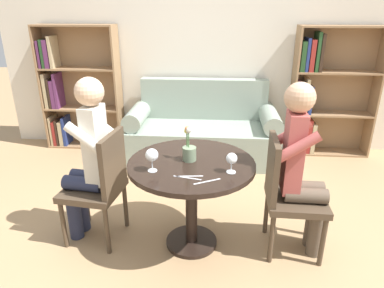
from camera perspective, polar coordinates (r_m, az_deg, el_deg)
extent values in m
plane|color=tan|center=(2.83, -0.08, -16.14)|extent=(16.00, 16.00, 0.00)
cube|color=silver|center=(4.38, 2.25, 16.72)|extent=(5.20, 0.05, 2.70)
cylinder|color=black|center=(2.47, -0.09, -3.40)|extent=(0.92, 0.92, 0.03)
cylinder|color=black|center=(2.63, -0.09, -10.09)|extent=(0.09, 0.09, 0.64)
cylinder|color=black|center=(2.82, -0.08, -15.90)|extent=(0.40, 0.40, 0.03)
cube|color=gray|center=(4.18, 1.75, 0.35)|extent=(1.79, 0.80, 0.42)
cube|color=gray|center=(4.34, 2.03, 7.56)|extent=(1.57, 0.16, 0.50)
cylinder|color=gray|center=(4.18, -9.06, 4.74)|extent=(0.22, 0.72, 0.22)
cylinder|color=gray|center=(4.11, 12.83, 4.17)|extent=(0.22, 0.72, 0.22)
cube|color=#93704C|center=(4.74, -17.39, 9.14)|extent=(0.99, 0.02, 1.55)
cube|color=#93704C|center=(4.83, -23.32, 8.57)|extent=(0.02, 0.28, 1.55)
cube|color=#93704C|center=(4.47, -12.15, 8.90)|extent=(0.02, 0.28, 1.55)
cube|color=#93704C|center=(4.84, -16.92, -0.06)|extent=(0.94, 0.28, 0.02)
cube|color=#93704C|center=(4.69, -17.60, 5.74)|extent=(0.94, 0.28, 0.02)
cube|color=#93704C|center=(4.58, -18.33, 11.87)|extent=(0.94, 0.28, 0.02)
cube|color=#93704C|center=(4.53, -19.13, 18.21)|extent=(0.94, 0.28, 0.02)
cube|color=tan|center=(4.95, -21.99, 2.26)|extent=(0.03, 0.23, 0.39)
cube|color=maroon|center=(4.94, -21.53, 1.91)|extent=(0.04, 0.23, 0.32)
cube|color=#332319|center=(4.92, -21.15, 2.05)|extent=(0.03, 0.23, 0.35)
cube|color=tan|center=(4.90, -20.60, 1.90)|extent=(0.05, 0.23, 0.32)
cube|color=navy|center=(4.87, -20.12, 2.21)|extent=(0.04, 0.23, 0.38)
cube|color=tan|center=(4.81, -22.81, 8.28)|extent=(0.04, 0.23, 0.44)
cube|color=#332319|center=(4.79, -22.23, 7.94)|extent=(0.03, 0.23, 0.38)
cube|color=#602D5B|center=(4.77, -21.76, 7.83)|extent=(0.05, 0.23, 0.35)
cube|color=#602D5B|center=(4.74, -21.32, 8.36)|extent=(0.03, 0.23, 0.44)
cube|color=#602D5B|center=(4.74, -23.70, 13.59)|extent=(0.03, 0.23, 0.32)
cube|color=#234723|center=(4.71, -23.21, 13.73)|extent=(0.03, 0.23, 0.34)
cube|color=#602D5B|center=(4.69, -22.67, 13.75)|extent=(0.05, 0.23, 0.34)
cube|color=tan|center=(4.66, -22.06, 14.06)|extent=(0.04, 0.23, 0.38)
cube|color=#93704C|center=(4.62, 22.09, 8.22)|extent=(0.99, 0.02, 1.55)
cube|color=#93704C|center=(4.38, 16.49, 8.23)|extent=(0.02, 0.28, 1.55)
cube|color=#93704C|center=(4.67, 28.21, 7.36)|extent=(0.02, 0.28, 1.55)
cube|color=#93704C|center=(4.73, 21.22, -1.18)|extent=(0.94, 0.28, 0.02)
cube|color=#93704C|center=(4.56, 22.09, 4.72)|extent=(0.94, 0.28, 0.02)
cube|color=#93704C|center=(4.45, 23.02, 10.99)|extent=(0.94, 0.28, 0.02)
cube|color=#93704C|center=(4.40, 24.04, 17.49)|extent=(0.94, 0.28, 0.02)
cube|color=#234723|center=(4.54, 16.25, 1.08)|extent=(0.03, 0.23, 0.35)
cube|color=navy|center=(4.56, 16.79, 0.88)|extent=(0.04, 0.23, 0.32)
cube|color=tan|center=(4.57, 17.39, 0.98)|extent=(0.03, 0.23, 0.34)
cube|color=#602D5B|center=(4.56, 18.03, 1.48)|extent=(0.05, 0.23, 0.43)
cube|color=maroon|center=(4.57, 18.69, 1.47)|extent=(0.05, 0.23, 0.43)
cube|color=tan|center=(4.60, 19.30, 1.15)|extent=(0.05, 0.23, 0.38)
cube|color=#602D5B|center=(4.39, 17.06, 7.57)|extent=(0.04, 0.23, 0.39)
cube|color=#234723|center=(4.41, 17.66, 7.21)|extent=(0.05, 0.23, 0.34)
cube|color=tan|center=(4.41, 18.35, 7.69)|extent=(0.04, 0.23, 0.42)
cube|color=navy|center=(4.43, 18.92, 7.10)|extent=(0.04, 0.23, 0.34)
cube|color=#234723|center=(4.31, 17.83, 13.80)|extent=(0.05, 0.23, 0.34)
cube|color=navy|center=(4.32, 18.51, 13.98)|extent=(0.03, 0.23, 0.38)
cube|color=maroon|center=(4.33, 19.18, 13.81)|extent=(0.05, 0.23, 0.36)
cube|color=#234723|center=(4.34, 20.02, 14.28)|extent=(0.04, 0.23, 0.44)
cube|color=#332319|center=(4.35, 20.57, 14.10)|extent=(0.04, 0.23, 0.42)
cylinder|color=#473828|center=(3.11, -17.20, -9.01)|extent=(0.04, 0.04, 0.40)
cylinder|color=#473828|center=(2.85, -20.62, -12.49)|extent=(0.04, 0.04, 0.40)
cylinder|color=#473828|center=(2.96, -11.03, -10.00)|extent=(0.04, 0.04, 0.40)
cylinder|color=#473828|center=(2.69, -13.98, -13.84)|extent=(0.04, 0.04, 0.40)
cube|color=#473828|center=(2.78, -16.19, -7.37)|extent=(0.47, 0.47, 0.05)
cube|color=#473828|center=(2.59, -13.04, -3.09)|extent=(0.09, 0.38, 0.45)
cylinder|color=#473828|center=(2.68, 20.95, -15.03)|extent=(0.04, 0.04, 0.40)
cylinder|color=#473828|center=(2.96, 19.30, -10.93)|extent=(0.04, 0.04, 0.40)
cylinder|color=#473828|center=(2.61, 13.09, -15.15)|extent=(0.04, 0.04, 0.40)
cylinder|color=#473828|center=(2.90, 12.30, -10.91)|extent=(0.04, 0.04, 0.40)
cube|color=#473828|center=(2.66, 16.94, -8.93)|extent=(0.43, 0.43, 0.05)
cube|color=#473828|center=(2.51, 13.30, -3.96)|extent=(0.05, 0.38, 0.45)
cylinder|color=#282D47|center=(3.00, -17.99, -9.73)|extent=(0.11, 0.11, 0.45)
cylinder|color=#282D47|center=(2.92, -19.04, -10.80)|extent=(0.11, 0.11, 0.45)
cylinder|color=#282D47|center=(2.82, -16.68, -5.31)|extent=(0.31, 0.15, 0.11)
cylinder|color=#282D47|center=(2.74, -17.75, -6.32)|extent=(0.31, 0.15, 0.11)
cube|color=silver|center=(2.60, -15.82, -0.20)|extent=(0.14, 0.21, 0.59)
cylinder|color=silver|center=(2.68, -14.75, 2.90)|extent=(0.29, 0.11, 0.23)
cylinder|color=silver|center=(2.46, -17.46, 0.86)|extent=(0.29, 0.11, 0.23)
sphere|color=beige|center=(2.49, -16.76, 8.34)|extent=(0.20, 0.20, 0.20)
cylinder|color=brown|center=(2.75, 20.03, -13.12)|extent=(0.11, 0.11, 0.45)
cylinder|color=brown|center=(2.84, 19.53, -11.86)|extent=(0.11, 0.11, 0.45)
cylinder|color=brown|center=(2.59, 18.43, -8.14)|extent=(0.30, 0.12, 0.11)
cylinder|color=brown|center=(2.68, 17.97, -6.98)|extent=(0.30, 0.12, 0.11)
cube|color=#B2514C|center=(2.48, 16.52, -1.48)|extent=(0.12, 0.20, 0.59)
cylinder|color=#B2514C|center=(2.32, 17.34, -0.51)|extent=(0.29, 0.08, 0.23)
cylinder|color=#B2514C|center=(2.57, 16.27, 1.77)|extent=(0.29, 0.08, 0.23)
sphere|color=tan|center=(2.36, 17.55, 7.39)|extent=(0.20, 0.20, 0.20)
cylinder|color=white|center=(2.35, -6.59, -4.42)|extent=(0.06, 0.06, 0.00)
cylinder|color=white|center=(2.33, -6.64, -3.51)|extent=(0.01, 0.01, 0.08)
sphere|color=white|center=(2.30, -6.72, -1.83)|extent=(0.09, 0.09, 0.09)
sphere|color=maroon|center=(2.30, -6.71, -2.08)|extent=(0.06, 0.06, 0.06)
cylinder|color=white|center=(2.33, 6.52, -4.66)|extent=(0.06, 0.06, 0.00)
cylinder|color=white|center=(2.31, 6.56, -3.86)|extent=(0.01, 0.01, 0.07)
sphere|color=white|center=(2.28, 6.63, -2.41)|extent=(0.08, 0.08, 0.08)
sphere|color=beige|center=(2.29, 6.62, -2.62)|extent=(0.05, 0.05, 0.05)
cylinder|color=gray|center=(2.47, -0.45, -1.64)|extent=(0.10, 0.10, 0.10)
cylinder|color=#4C7A42|center=(2.44, -0.79, 1.08)|extent=(0.01, 0.01, 0.14)
sphere|color=#E07F4C|center=(2.42, -0.80, 2.58)|extent=(0.04, 0.04, 0.04)
cylinder|color=#4C7A42|center=(2.43, -0.53, 0.89)|extent=(0.00, 0.01, 0.13)
sphere|color=silver|center=(2.40, -0.54, 2.35)|extent=(0.04, 0.04, 0.04)
cylinder|color=#4C7A42|center=(2.43, -0.59, 0.83)|extent=(0.00, 0.01, 0.13)
sphere|color=silver|center=(2.41, -0.59, 2.24)|extent=(0.04, 0.04, 0.04)
cylinder|color=#4C7A42|center=(2.45, -0.89, 0.90)|extent=(0.01, 0.01, 0.12)
sphere|color=#EACC4C|center=(2.43, -0.90, 2.19)|extent=(0.04, 0.04, 0.04)
cube|color=silver|center=(2.26, -0.48, -5.39)|extent=(0.19, 0.03, 0.00)
cube|color=silver|center=(2.20, 2.53, -6.26)|extent=(0.17, 0.10, 0.00)
cube|color=silver|center=(2.24, -0.80, -5.65)|extent=(0.19, 0.05, 0.00)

